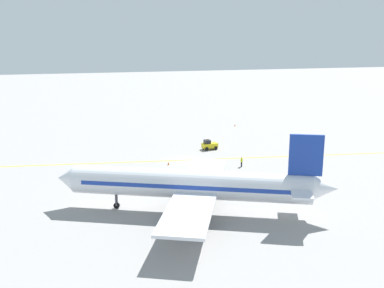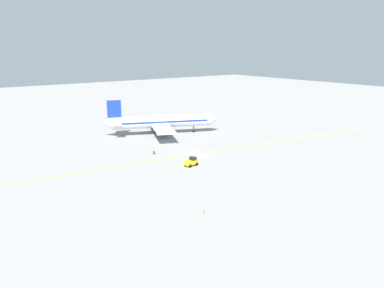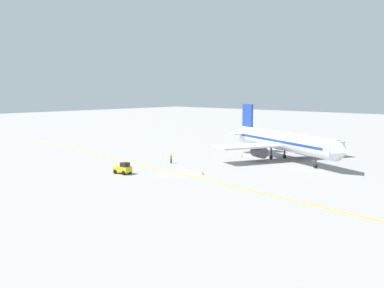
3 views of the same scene
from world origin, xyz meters
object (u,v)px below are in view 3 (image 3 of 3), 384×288
object	(u,v)px
traffic_cone_mid_apron	(242,155)
airplane_at_gate	(283,141)
baggage_tug_white	(123,168)
ground_crew_worker	(171,158)
traffic_cone_near_nose	(203,173)

from	to	relation	value
traffic_cone_mid_apron	airplane_at_gate	bearing A→B (deg)	103.33
airplane_at_gate	baggage_tug_white	xyz separation A→B (m)	(30.54, -11.54, -2.81)
ground_crew_worker	traffic_cone_mid_apron	xyz separation A→B (m)	(-15.66, 4.92, -0.63)
ground_crew_worker	traffic_cone_near_nose	world-z (taller)	ground_crew_worker
baggage_tug_white	ground_crew_worker	bearing A→B (deg)	-171.95
ground_crew_worker	traffic_cone_mid_apron	distance (m)	16.42
ground_crew_worker	traffic_cone_mid_apron	size ratio (longest dim) A/B	3.05
airplane_at_gate	traffic_cone_near_nose	bearing A→B (deg)	-3.85
airplane_at_gate	traffic_cone_mid_apron	distance (m)	9.33
ground_crew_worker	traffic_cone_near_nose	distance (m)	12.66
baggage_tug_white	traffic_cone_mid_apron	size ratio (longest dim) A/B	5.75
airplane_at_gate	traffic_cone_near_nose	size ratio (longest dim) A/B	61.46
baggage_tug_white	traffic_cone_near_nose	size ratio (longest dim) A/B	5.75
airplane_at_gate	traffic_cone_mid_apron	bearing A→B (deg)	-76.67
traffic_cone_near_nose	traffic_cone_mid_apron	size ratio (longest dim) A/B	1.00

